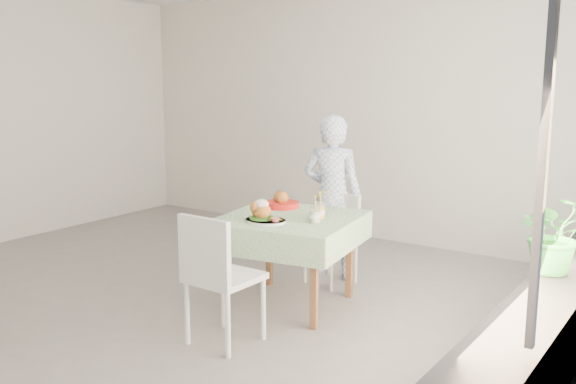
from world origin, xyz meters
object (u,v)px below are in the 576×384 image
Objects in this scene: juice_cup_orange at (319,211)px; potted_plant at (556,234)px; cafe_table at (290,250)px; chair_near at (224,303)px; diner at (332,197)px; chair_far at (331,256)px; main_dish at (263,214)px.

potted_plant is at bearing 13.22° from juice_cup_orange.
potted_plant reaches higher than cafe_table.
diner reaches higher than chair_near.
chair_far is 3.05× the size of juice_cup_orange.
cafe_table is 1.49× the size of chair_far.
diner is at bearing 94.96° from chair_near.
juice_cup_orange is at bearing 47.97° from main_dish.
potted_plant is at bearing 154.96° from diner.
diner is 4.43× the size of main_dish.
main_dish is at bearing -159.81° from potted_plant.
chair_near is 3.57× the size of juice_cup_orange.
main_dish is (-0.05, -0.95, 0.55)m from chair_far.
chair_near is (0.07, -1.58, 0.04)m from chair_far.
chair_near is 0.82m from main_dish.
main_dish is at bearing 76.93° from diner.
juice_cup_orange is 1.73m from potted_plant.
chair_far is at bearing 173.52° from potted_plant.
chair_near is 2.36m from potted_plant.
chair_near is (0.05, -0.88, -0.17)m from cafe_table.
potted_plant reaches higher than main_dish.
potted_plant is (1.94, -0.22, 0.53)m from chair_far.
chair_near is at bearing -100.93° from juice_cup_orange.
juice_cup_orange is 0.47× the size of potted_plant.
main_dish reaches higher than cafe_table.
potted_plant is (1.99, 0.73, -0.02)m from main_dish.
diner is at bearing 91.72° from main_dish.
diner is 1.10m from main_dish.
chair_near is at bearing -144.08° from potted_plant.
potted_plant is (2.02, -0.37, 0.02)m from diner.
main_dish is 0.61× the size of potted_plant.
cafe_table is at bearing 93.19° from chair_near.
cafe_table is 1.27× the size of chair_near.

